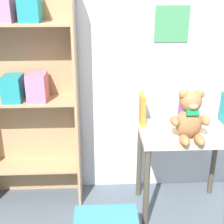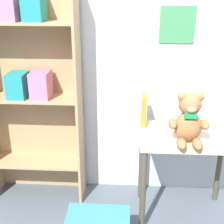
{
  "view_description": "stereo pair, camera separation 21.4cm",
  "coord_description": "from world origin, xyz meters",
  "px_view_note": "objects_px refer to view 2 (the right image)",
  "views": [
    {
      "loc": [
        -0.5,
        -0.89,
        1.59
      ],
      "look_at": [
        -0.41,
        1.1,
        0.79
      ],
      "focal_mm": 50.0,
      "sensor_mm": 36.0,
      "label": 1
    },
    {
      "loc": [
        -0.28,
        -0.88,
        1.59
      ],
      "look_at": [
        -0.41,
        1.1,
        0.79
      ],
      "focal_mm": 50.0,
      "sensor_mm": 36.0,
      "label": 2
    }
  ],
  "objects_px": {
    "display_table": "(187,148)",
    "book_standing_purple": "(186,112)",
    "teddy_bear": "(189,120)",
    "book_standing_orange": "(144,110)",
    "bookshelf_side": "(31,83)"
  },
  "relations": [
    {
      "from": "teddy_bear",
      "to": "book_standing_purple",
      "type": "distance_m",
      "value": 0.27
    },
    {
      "from": "book_standing_orange",
      "to": "book_standing_purple",
      "type": "bearing_deg",
      "value": 0.81
    },
    {
      "from": "display_table",
      "to": "teddy_bear",
      "type": "relative_size",
      "value": 2.0
    },
    {
      "from": "book_standing_orange",
      "to": "book_standing_purple",
      "type": "distance_m",
      "value": 0.3
    },
    {
      "from": "book_standing_purple",
      "to": "display_table",
      "type": "bearing_deg",
      "value": -92.63
    },
    {
      "from": "bookshelf_side",
      "to": "book_standing_orange",
      "type": "relative_size",
      "value": 7.69
    },
    {
      "from": "teddy_bear",
      "to": "book_standing_orange",
      "type": "distance_m",
      "value": 0.38
    },
    {
      "from": "teddy_bear",
      "to": "book_standing_orange",
      "type": "height_order",
      "value": "teddy_bear"
    },
    {
      "from": "teddy_bear",
      "to": "bookshelf_side",
      "type": "bearing_deg",
      "value": 162.65
    },
    {
      "from": "bookshelf_side",
      "to": "book_standing_orange",
      "type": "xyz_separation_m",
      "value": [
        0.82,
        -0.08,
        -0.17
      ]
    },
    {
      "from": "display_table",
      "to": "book_standing_purple",
      "type": "xyz_separation_m",
      "value": [
        -0.0,
        0.14,
        0.21
      ]
    },
    {
      "from": "bookshelf_side",
      "to": "display_table",
      "type": "relative_size",
      "value": 2.51
    },
    {
      "from": "display_table",
      "to": "book_standing_purple",
      "type": "height_order",
      "value": "book_standing_purple"
    },
    {
      "from": "display_table",
      "to": "bookshelf_side",
      "type": "bearing_deg",
      "value": 168.68
    },
    {
      "from": "book_standing_purple",
      "to": "bookshelf_side",
      "type": "bearing_deg",
      "value": 173.15
    }
  ]
}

